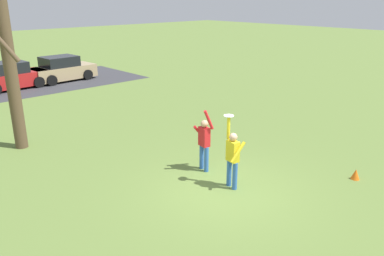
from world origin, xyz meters
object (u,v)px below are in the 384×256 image
Objects in this scene: person_catcher at (233,156)px; bare_tree_tall at (8,59)px; frisbee_disc at (229,116)px; person_defender at (204,141)px; parked_car_tan at (62,70)px; field_cone_orange at (356,174)px; parked_car_red at (10,77)px.

bare_tree_tall is (-3.20, 7.34, 2.23)m from person_catcher.
bare_tree_tall is at bearing 33.88° from person_catcher.
person_defender is at bearing 79.65° from frisbee_disc.
parked_car_tan is 0.69× the size of bare_tree_tall.
bare_tree_tall reaches higher than frisbee_disc.
parked_car_tan reaches higher than field_cone_orange.
parked_car_red and parked_car_tan have the same top height.
parked_car_red is (-0.09, 17.31, -0.25)m from person_catcher.
parked_car_tan is (3.31, 0.12, 0.00)m from parked_car_red.
person_catcher reaches higher than person_defender.
person_catcher reaches higher than field_cone_orange.
field_cone_orange is (6.30, -9.53, -3.05)m from bare_tree_tall.
parked_car_tan is at bearing 89.66° from field_cone_orange.
field_cone_orange is at bearing -94.09° from parked_car_tan.
person_catcher is at bearing -66.47° from bare_tree_tall.
person_catcher is 1.40m from person_defender.
bare_tree_tall is (-6.42, -10.09, 2.48)m from parked_car_tan.
parked_car_red is at bearing 90.43° from frisbee_disc.
parked_car_tan is at bearing 57.53° from bare_tree_tall.
parked_car_red is 3.31m from parked_car_tan.
person_catcher is at bearing -100.35° from frisbee_disc.
parked_car_tan is at bearing -0.13° from person_catcher.
person_defender is 16.33m from parked_car_tan.
field_cone_orange is (3.11, -2.19, -0.82)m from person_catcher.
parked_car_red is 10.73m from bare_tree_tall.
bare_tree_tall is (-3.45, 5.96, 2.23)m from person_defender.
parked_car_red is at bearing -168.44° from person_defender.
frisbee_disc reaches higher than person_catcher.
person_defender is 7.24m from bare_tree_tall.
frisbee_disc is 17.56m from parked_car_tan.
frisbee_disc is at bearing -93.32° from parked_car_red.
field_cone_orange is at bearing -38.13° from frisbee_disc.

